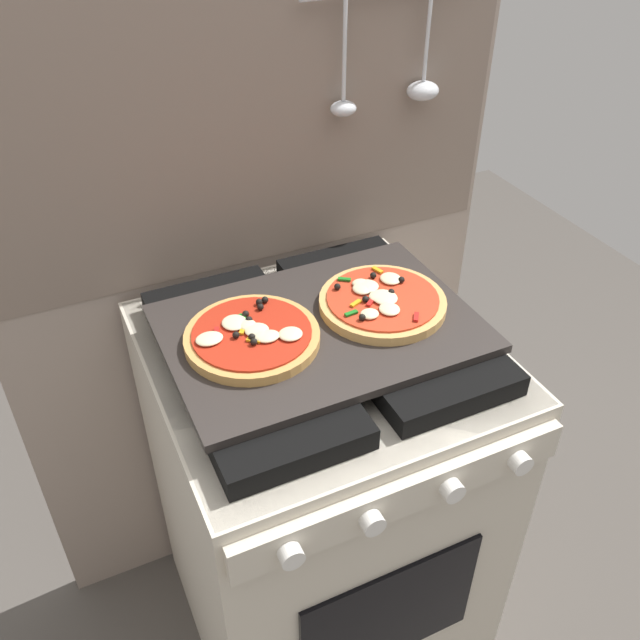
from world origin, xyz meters
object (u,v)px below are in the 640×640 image
Objects in this scene: stove at (320,496)px; pizza_right at (381,301)px; pizza_left at (252,336)px; baking_tray at (320,328)px.

stove is 3.91× the size of pizza_right.
stove is at bearing -3.12° from pizza_left.
baking_tray is at bearing -178.71° from pizza_right.
pizza_left is 0.25m from pizza_right.
baking_tray is 0.13m from pizza_right.
baking_tray is 2.35× the size of pizza_left.
pizza_left is at bearing 177.64° from baking_tray.
pizza_left and pizza_right have the same top height.
pizza_right is at bearing -0.54° from pizza_left.
baking_tray reaches higher than stove.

